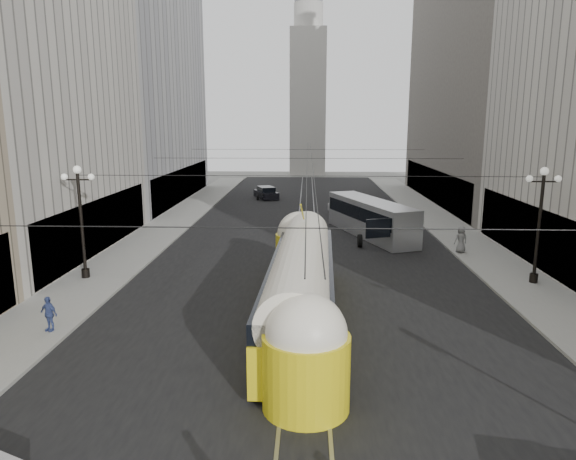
# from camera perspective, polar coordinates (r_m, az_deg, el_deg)

# --- Properties ---
(road) EXTENTS (20.00, 85.00, 0.02)m
(road) POSITION_cam_1_polar(r_m,az_deg,el_deg) (43.13, 2.08, 0.03)
(road) COLOR black
(road) RESTS_ON ground
(sidewalk_left) EXTENTS (4.00, 72.00, 0.15)m
(sidewalk_left) POSITION_cam_1_polar(r_m,az_deg,el_deg) (48.08, -12.37, 1.08)
(sidewalk_left) COLOR gray
(sidewalk_left) RESTS_ON ground
(sidewalk_right) EXTENTS (4.00, 72.00, 0.15)m
(sidewalk_right) POSITION_cam_1_polar(r_m,az_deg,el_deg) (48.06, 16.55, 0.86)
(sidewalk_right) COLOR gray
(sidewalk_right) RESTS_ON ground
(rail_left) EXTENTS (0.12, 85.00, 0.04)m
(rail_left) POSITION_cam_1_polar(r_m,az_deg,el_deg) (43.13, 1.08, 0.03)
(rail_left) COLOR gray
(rail_left) RESTS_ON ground
(rail_right) EXTENTS (0.12, 85.00, 0.04)m
(rail_right) POSITION_cam_1_polar(r_m,az_deg,el_deg) (43.13, 3.08, 0.02)
(rail_right) COLOR gray
(rail_right) RESTS_ON ground
(building_left_far) EXTENTS (12.60, 28.60, 28.60)m
(building_left_far) POSITION_cam_1_polar(r_m,az_deg,el_deg) (61.34, -17.64, 16.44)
(building_left_far) COLOR #999999
(building_left_far) RESTS_ON ground
(building_right_far) EXTENTS (12.60, 32.60, 32.60)m
(building_right_far) POSITION_cam_1_polar(r_m,az_deg,el_deg) (61.53, 22.22, 17.99)
(building_right_far) COLOR #514C47
(building_right_far) RESTS_ON ground
(distant_tower) EXTENTS (6.00, 6.00, 31.36)m
(distant_tower) POSITION_cam_1_polar(r_m,az_deg,el_deg) (89.93, 2.23, 15.75)
(distant_tower) COLOR #B2AFA8
(distant_tower) RESTS_ON ground
(lamppost_left_mid) EXTENTS (1.86, 0.44, 6.37)m
(lamppost_left_mid) POSITION_cam_1_polar(r_m,az_deg,el_deg) (30.88, -22.02, 1.51)
(lamppost_left_mid) COLOR black
(lamppost_left_mid) RESTS_ON sidewalk_left
(lamppost_right_mid) EXTENTS (1.86, 0.44, 6.37)m
(lamppost_right_mid) POSITION_cam_1_polar(r_m,az_deg,el_deg) (30.85, 26.18, 1.14)
(lamppost_right_mid) COLOR black
(lamppost_right_mid) RESTS_ON sidewalk_right
(catenary) EXTENTS (25.00, 72.00, 0.23)m
(catenary) POSITION_cam_1_polar(r_m,az_deg,el_deg) (41.31, 2.30, 7.75)
(catenary) COLOR black
(catenary) RESTS_ON ground
(streetcar) EXTENTS (3.24, 17.35, 3.81)m
(streetcar) POSITION_cam_1_polar(r_m,az_deg,el_deg) (23.09, 1.50, -5.71)
(streetcar) COLOR gold
(streetcar) RESTS_ON ground
(city_bus) EXTENTS (6.12, 11.73, 2.87)m
(city_bus) POSITION_cam_1_polar(r_m,az_deg,el_deg) (40.93, 9.15, 1.48)
(city_bus) COLOR #AFB1B5
(city_bus) RESTS_ON ground
(sedan_white_far) EXTENTS (2.52, 4.30, 1.27)m
(sedan_white_far) POSITION_cam_1_polar(r_m,az_deg,el_deg) (50.90, 5.95, 2.45)
(sedan_white_far) COLOR white
(sedan_white_far) RESTS_ON ground
(sedan_dark_far) EXTENTS (3.36, 4.82, 1.41)m
(sedan_dark_far) POSITION_cam_1_polar(r_m,az_deg,el_deg) (61.09, -2.45, 4.13)
(sedan_dark_far) COLOR black
(sedan_dark_far) RESTS_ON ground
(pedestrian_sidewalk_right) EXTENTS (1.00, 0.75, 1.82)m
(pedestrian_sidewalk_right) POSITION_cam_1_polar(r_m,az_deg,el_deg) (36.75, 18.67, -0.99)
(pedestrian_sidewalk_right) COLOR slate
(pedestrian_sidewalk_right) RESTS_ON sidewalk_right
(pedestrian_sidewalk_left) EXTENTS (1.02, 0.80, 1.52)m
(pedestrian_sidewalk_left) POSITION_cam_1_polar(r_m,az_deg,el_deg) (24.18, -25.05, -8.42)
(pedestrian_sidewalk_left) COLOR #3C4B83
(pedestrian_sidewalk_left) RESTS_ON sidewalk_left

